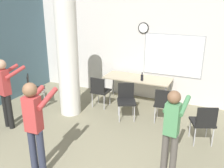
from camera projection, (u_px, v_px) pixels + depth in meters
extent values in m
cube|color=silver|center=(145.00, 51.00, 7.13)|extent=(8.00, 0.12, 2.80)
cylinder|color=black|center=(143.00, 28.00, 6.87)|extent=(0.30, 0.03, 0.30)
cylinder|color=white|center=(143.00, 28.00, 6.86)|extent=(0.26, 0.01, 0.25)
cube|color=#99999E|center=(173.00, 56.00, 6.78)|extent=(1.61, 0.01, 1.16)
cube|color=white|center=(173.00, 56.00, 6.77)|extent=(1.55, 0.02, 1.10)
cylinder|color=silver|center=(68.00, 60.00, 6.08)|extent=(0.52, 0.52, 2.80)
cube|color=tan|center=(137.00, 78.00, 6.89)|extent=(1.84, 0.74, 0.03)
cylinder|color=gray|center=(105.00, 90.00, 7.08)|extent=(0.04, 0.04, 0.72)
cylinder|color=gray|center=(165.00, 100.00, 6.41)|extent=(0.04, 0.04, 0.72)
cylinder|color=gray|center=(114.00, 83.00, 7.61)|extent=(0.04, 0.04, 0.72)
cylinder|color=gray|center=(170.00, 92.00, 6.95)|extent=(0.04, 0.04, 0.72)
cylinder|color=black|center=(142.00, 78.00, 6.62)|extent=(0.07, 0.07, 0.16)
cylinder|color=black|center=(142.00, 74.00, 6.59)|extent=(0.03, 0.03, 0.07)
cube|color=black|center=(164.00, 104.00, 5.94)|extent=(0.47, 0.47, 0.04)
cube|color=black|center=(164.00, 99.00, 5.69)|extent=(0.40, 0.06, 0.40)
cylinder|color=#B7B7BC|center=(172.00, 111.00, 6.12)|extent=(0.02, 0.02, 0.43)
cylinder|color=#B7B7BC|center=(158.00, 109.00, 6.24)|extent=(0.02, 0.02, 0.43)
cylinder|color=#B7B7BC|center=(170.00, 117.00, 5.81)|extent=(0.02, 0.02, 0.43)
cylinder|color=#B7B7BC|center=(155.00, 115.00, 5.92)|extent=(0.02, 0.02, 0.43)
cube|color=black|center=(202.00, 122.00, 5.08)|extent=(0.58, 0.58, 0.04)
cube|color=black|center=(207.00, 117.00, 4.82)|extent=(0.38, 0.18, 0.40)
cylinder|color=#B7B7BC|center=(207.00, 128.00, 5.33)|extent=(0.02, 0.02, 0.43)
cylinder|color=#B7B7BC|center=(190.00, 128.00, 5.34)|extent=(0.02, 0.02, 0.43)
cylinder|color=#B7B7BC|center=(213.00, 137.00, 4.99)|extent=(0.02, 0.02, 0.43)
cylinder|color=#B7B7BC|center=(195.00, 137.00, 5.00)|extent=(0.02, 0.02, 0.43)
cube|color=black|center=(126.00, 102.00, 6.06)|extent=(0.59, 0.59, 0.04)
cube|color=black|center=(126.00, 90.00, 6.18)|extent=(0.37, 0.20, 0.40)
cylinder|color=#B7B7BC|center=(119.00, 114.00, 5.96)|extent=(0.02, 0.02, 0.43)
cylinder|color=#B7B7BC|center=(134.00, 114.00, 5.97)|extent=(0.02, 0.02, 0.43)
cylinder|color=#B7B7BC|center=(119.00, 108.00, 6.30)|extent=(0.02, 0.02, 0.43)
cylinder|color=#B7B7BC|center=(133.00, 108.00, 6.31)|extent=(0.02, 0.02, 0.43)
cube|color=black|center=(37.00, 89.00, 6.87)|extent=(0.62, 0.62, 0.04)
cube|color=black|center=(28.00, 83.00, 6.74)|extent=(0.28, 0.32, 0.40)
cylinder|color=#B7B7BC|center=(44.00, 99.00, 6.83)|extent=(0.02, 0.02, 0.43)
cylinder|color=#B7B7BC|center=(44.00, 94.00, 7.16)|extent=(0.02, 0.02, 0.43)
cylinder|color=#B7B7BC|center=(31.00, 100.00, 6.74)|extent=(0.02, 0.02, 0.43)
cylinder|color=#B7B7BC|center=(31.00, 96.00, 7.07)|extent=(0.02, 0.02, 0.43)
cube|color=black|center=(101.00, 91.00, 6.76)|extent=(0.44, 0.44, 0.04)
cube|color=black|center=(97.00, 86.00, 6.51)|extent=(0.40, 0.03, 0.40)
cylinder|color=#B7B7BC|center=(110.00, 98.00, 6.92)|extent=(0.02, 0.02, 0.43)
cylinder|color=#B7B7BC|center=(98.00, 96.00, 7.06)|extent=(0.02, 0.02, 0.43)
cylinder|color=#B7B7BC|center=(104.00, 102.00, 6.61)|extent=(0.02, 0.02, 0.43)
cylinder|color=#B7B7BC|center=(92.00, 100.00, 6.76)|extent=(0.02, 0.02, 0.43)
cylinder|color=#514C47|center=(173.00, 156.00, 4.13)|extent=(0.11, 0.11, 0.77)
cylinder|color=#514C47|center=(165.00, 153.00, 4.20)|extent=(0.11, 0.11, 0.77)
cube|color=#4C8C59|center=(172.00, 119.00, 3.95)|extent=(0.24, 0.20, 0.54)
sphere|color=brown|center=(174.00, 97.00, 3.82)|extent=(0.21, 0.21, 0.21)
cylinder|color=#4C8C59|center=(185.00, 106.00, 4.01)|extent=(0.13, 0.49, 0.22)
cylinder|color=#4C8C59|center=(170.00, 103.00, 4.12)|extent=(0.13, 0.49, 0.22)
cube|color=white|center=(174.00, 98.00, 4.30)|extent=(0.05, 0.13, 0.04)
cylinder|color=black|center=(10.00, 112.00, 5.64)|extent=(0.12, 0.12, 0.81)
cylinder|color=black|center=(6.00, 110.00, 5.72)|extent=(0.12, 0.12, 0.81)
cube|color=#B23838|center=(3.00, 82.00, 5.45)|extent=(0.27, 0.23, 0.58)
sphere|color=tan|center=(1.00, 65.00, 5.32)|extent=(0.22, 0.22, 0.22)
cylinder|color=#B23838|center=(15.00, 73.00, 5.49)|extent=(0.18, 0.52, 0.23)
cylinder|color=#B23838|center=(8.00, 71.00, 5.63)|extent=(0.18, 0.52, 0.23)
cylinder|color=#2D3347|center=(41.00, 153.00, 4.14)|extent=(0.12, 0.12, 0.83)
cylinder|color=#2D3347|center=(33.00, 151.00, 4.20)|extent=(0.12, 0.12, 0.83)
cube|color=#B23838|center=(33.00, 114.00, 3.93)|extent=(0.25, 0.20, 0.59)
sphere|color=brown|center=(30.00, 90.00, 3.80)|extent=(0.23, 0.23, 0.23)
cylinder|color=#B23838|center=(48.00, 98.00, 4.03)|extent=(0.12, 0.53, 0.24)
cylinder|color=#B23838|center=(34.00, 96.00, 4.12)|extent=(0.12, 0.53, 0.24)
cube|color=white|center=(42.00, 91.00, 4.33)|extent=(0.04, 0.13, 0.04)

